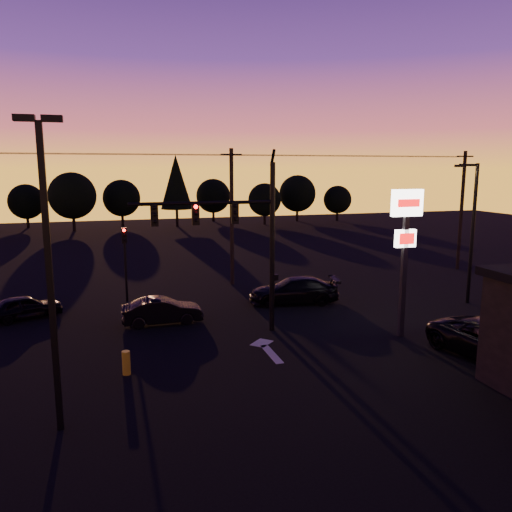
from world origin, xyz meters
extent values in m
plane|color=black|center=(0.00, 0.00, 0.00)|extent=(120.00, 120.00, 0.00)
cube|color=beige|center=(0.50, 1.00, 0.01)|extent=(0.35, 2.20, 0.01)
cube|color=beige|center=(0.50, 2.40, 0.01)|extent=(1.20, 1.20, 0.01)
cylinder|color=black|center=(1.50, 4.00, 4.00)|extent=(0.24, 0.24, 8.00)
cylinder|color=black|center=(1.50, 4.00, 8.20)|extent=(0.14, 0.52, 0.76)
cylinder|color=black|center=(-1.75, 4.00, 6.20)|extent=(6.50, 0.16, 0.16)
cube|color=black|center=(-0.30, 4.00, 5.70)|extent=(0.32, 0.22, 0.95)
sphere|color=black|center=(-0.30, 3.87, 6.05)|extent=(0.18, 0.18, 0.18)
sphere|color=black|center=(-0.30, 3.87, 5.75)|extent=(0.18, 0.18, 0.18)
sphere|color=black|center=(-0.30, 3.87, 5.45)|extent=(0.18, 0.18, 0.18)
cube|color=black|center=(-2.10, 4.00, 5.70)|extent=(0.32, 0.22, 0.95)
sphere|color=#FF0705|center=(-2.10, 3.87, 6.05)|extent=(0.18, 0.18, 0.18)
sphere|color=black|center=(-2.10, 3.87, 5.75)|extent=(0.18, 0.18, 0.18)
sphere|color=black|center=(-2.10, 3.87, 5.45)|extent=(0.18, 0.18, 0.18)
cube|color=black|center=(-3.90, 4.00, 5.70)|extent=(0.32, 0.22, 0.95)
sphere|color=black|center=(-3.90, 3.87, 6.05)|extent=(0.18, 0.18, 0.18)
sphere|color=black|center=(-3.90, 3.87, 5.75)|extent=(0.18, 0.18, 0.18)
sphere|color=black|center=(-3.90, 3.87, 5.45)|extent=(0.18, 0.18, 0.18)
cube|color=black|center=(1.68, 4.00, 2.60)|extent=(0.22, 0.18, 0.28)
cylinder|color=black|center=(-5.00, 11.50, 1.80)|extent=(0.14, 0.14, 3.60)
cube|color=black|center=(-5.00, 11.50, 3.90)|extent=(0.30, 0.20, 0.90)
sphere|color=#FF0705|center=(-5.00, 11.38, 4.22)|extent=(0.18, 0.18, 0.18)
sphere|color=black|center=(-5.00, 11.38, 3.94)|extent=(0.18, 0.18, 0.18)
sphere|color=black|center=(-5.00, 11.38, 3.66)|extent=(0.18, 0.18, 0.18)
cube|color=black|center=(-7.50, -3.00, 4.50)|extent=(0.18, 0.18, 9.00)
cube|color=black|center=(-7.85, -3.00, 9.05)|extent=(0.55, 0.30, 0.18)
cube|color=black|center=(-7.15, -3.00, 9.05)|extent=(0.55, 0.30, 0.18)
cube|color=black|center=(7.00, 1.50, 3.20)|extent=(0.22, 0.22, 6.40)
cube|color=white|center=(7.00, 1.50, 6.20)|extent=(1.50, 0.25, 1.20)
cube|color=red|center=(7.00, 1.36, 6.20)|extent=(1.10, 0.02, 0.35)
cube|color=white|center=(7.00, 1.50, 4.60)|extent=(1.00, 0.22, 0.80)
cube|color=red|center=(7.00, 1.37, 4.60)|extent=(0.75, 0.02, 0.50)
cylinder|color=black|center=(14.00, 5.50, 4.00)|extent=(0.20, 0.20, 8.00)
cylinder|color=black|center=(13.40, 5.50, 7.90)|extent=(1.20, 0.14, 0.14)
cube|color=black|center=(12.80, 5.50, 7.85)|extent=(0.50, 0.22, 0.14)
plane|color=#FFB759|center=(12.80, 5.50, 7.77)|extent=(0.35, 0.35, 0.00)
cylinder|color=black|center=(2.00, 14.00, 4.50)|extent=(0.26, 0.26, 9.00)
cube|color=black|center=(2.00, 14.00, 8.60)|extent=(1.40, 0.10, 0.10)
cylinder|color=black|center=(20.00, 14.00, 4.50)|extent=(0.26, 0.26, 9.00)
cube|color=black|center=(20.00, 14.00, 8.60)|extent=(1.40, 0.10, 0.10)
cylinder|color=black|center=(-7.00, 13.40, 8.55)|extent=(18.00, 0.02, 0.02)
cylinder|color=black|center=(-7.00, 14.00, 8.60)|extent=(18.00, 0.02, 0.02)
cylinder|color=black|center=(-7.00, 14.60, 8.55)|extent=(18.00, 0.02, 0.02)
cylinder|color=black|center=(11.00, 13.40, 8.55)|extent=(18.00, 0.02, 0.02)
cylinder|color=black|center=(11.00, 14.00, 8.60)|extent=(18.00, 0.02, 0.02)
cylinder|color=black|center=(11.00, 14.60, 8.55)|extent=(18.00, 0.02, 0.02)
cylinder|color=#AB9A17|center=(-5.44, 0.57, 0.46)|extent=(0.31, 0.31, 0.92)
cylinder|color=black|center=(-16.00, 53.00, 0.69)|extent=(0.36, 0.36, 1.38)
sphere|color=black|center=(-16.00, 53.00, 3.44)|extent=(4.54, 4.54, 4.54)
cylinder|color=black|center=(-10.00, 48.00, 0.88)|extent=(0.36, 0.36, 1.75)
sphere|color=black|center=(-10.00, 48.00, 4.38)|extent=(5.77, 5.78, 5.78)
cylinder|color=black|center=(-4.00, 52.00, 0.75)|extent=(0.36, 0.36, 1.50)
sphere|color=black|center=(-4.00, 52.00, 3.75)|extent=(4.95, 4.95, 4.95)
cylinder|color=black|center=(3.00, 49.00, 1.19)|extent=(0.36, 0.36, 2.38)
cone|color=black|center=(3.00, 49.00, 5.94)|extent=(4.18, 4.18, 7.12)
cylinder|color=black|center=(9.00, 54.00, 0.75)|extent=(0.36, 0.36, 1.50)
sphere|color=black|center=(9.00, 54.00, 3.75)|extent=(4.95, 4.95, 4.95)
cylinder|color=black|center=(15.00, 48.00, 0.69)|extent=(0.36, 0.36, 1.38)
sphere|color=black|center=(15.00, 48.00, 3.44)|extent=(4.54, 4.54, 4.54)
cylinder|color=black|center=(21.00, 51.00, 0.81)|extent=(0.36, 0.36, 1.62)
sphere|color=black|center=(21.00, 51.00, 4.06)|extent=(5.36, 5.36, 5.36)
cylinder|color=black|center=(27.00, 50.00, 0.62)|extent=(0.36, 0.36, 1.25)
sphere|color=black|center=(27.00, 50.00, 3.12)|extent=(4.12, 4.12, 4.12)
imported|color=black|center=(-10.22, 9.43, 0.63)|extent=(3.96, 2.81, 1.25)
imported|color=black|center=(-3.46, 6.59, 0.66)|extent=(3.99, 1.40, 1.31)
imported|color=black|center=(4.29, 8.36, 0.75)|extent=(5.47, 3.06, 1.50)
imported|color=black|center=(9.01, -2.19, 0.77)|extent=(3.52, 5.91, 1.54)
camera|label=1|loc=(-5.81, -17.96, 7.72)|focal=35.00mm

